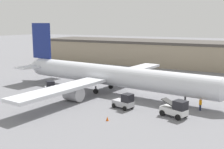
# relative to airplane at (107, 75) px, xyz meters

# --- Properties ---
(ground_plane) EXTENTS (400.00, 400.00, 0.00)m
(ground_plane) POSITION_rel_airplane_xyz_m (1.14, -0.14, -3.07)
(ground_plane) COLOR slate
(terminal_building) EXTENTS (71.26, 16.70, 7.07)m
(terminal_building) POSITION_rel_airplane_xyz_m (-4.88, 38.19, 0.46)
(terminal_building) COLOR gray
(terminal_building) RESTS_ON ground_plane
(airplane) EXTENTS (44.21, 39.28, 12.23)m
(airplane) POSITION_rel_airplane_xyz_m (0.00, 0.00, 0.00)
(airplane) COLOR silver
(airplane) RESTS_ON ground_plane
(ground_crew_worker) EXTENTS (0.39, 0.39, 1.77)m
(ground_crew_worker) POSITION_rel_airplane_xyz_m (17.05, -3.51, -2.13)
(ground_crew_worker) COLOR #1E2338
(ground_crew_worker) RESTS_ON ground_plane
(baggage_tug) EXTENTS (3.06, 2.99, 2.47)m
(baggage_tug) POSITION_rel_airplane_xyz_m (-7.71, -6.33, -1.98)
(baggage_tug) COLOR #B2B2B7
(baggage_tug) RESTS_ON ground_plane
(belt_loader_truck) EXTENTS (3.87, 2.86, 2.37)m
(belt_loader_truck) POSITION_rel_airplane_xyz_m (14.70, -7.95, -1.95)
(belt_loader_truck) COLOR silver
(belt_loader_truck) RESTS_ON ground_plane
(pushback_tug) EXTENTS (3.33, 2.53, 2.26)m
(pushback_tug) POSITION_rel_airplane_xyz_m (7.12, -7.63, -2.05)
(pushback_tug) COLOR #B2B2B7
(pushback_tug) RESTS_ON ground_plane
(safety_cone_near) EXTENTS (0.36, 0.36, 0.55)m
(safety_cone_near) POSITION_rel_airplane_xyz_m (7.41, -13.36, -2.80)
(safety_cone_near) COLOR #EF590F
(safety_cone_near) RESTS_ON ground_plane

